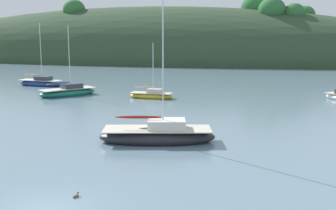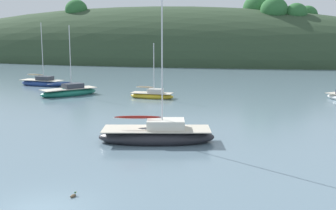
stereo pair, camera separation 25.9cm
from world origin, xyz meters
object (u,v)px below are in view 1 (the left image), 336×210
(sailboat_red_portside, at_px, (158,135))
(duck_lone_right, at_px, (76,196))
(sailboat_orange_cutter, at_px, (68,92))
(sailboat_navy_dinghy, at_px, (151,95))
(sailboat_teal_outer, at_px, (41,83))

(sailboat_red_portside, distance_m, duck_lone_right, 10.39)
(sailboat_red_portside, height_order, sailboat_orange_cutter, sailboat_red_portside)
(sailboat_orange_cutter, relative_size, sailboat_navy_dinghy, 1.32)
(duck_lone_right, bearing_deg, sailboat_red_portside, 85.31)
(sailboat_navy_dinghy, xyz_separation_m, duck_lone_right, (5.38, -29.06, -0.28))
(sailboat_teal_outer, relative_size, sailboat_orange_cutter, 1.06)
(sailboat_navy_dinghy, bearing_deg, sailboat_orange_cutter, -176.68)
(sailboat_teal_outer, xyz_separation_m, duck_lone_right, (23.88, -36.13, -0.36))
(sailboat_red_portside, relative_size, sailboat_teal_outer, 1.09)
(sailboat_red_portside, relative_size, duck_lone_right, 23.05)
(sailboat_red_portside, bearing_deg, sailboat_teal_outer, 133.82)
(sailboat_orange_cutter, bearing_deg, sailboat_navy_dinghy, 3.32)
(sailboat_red_portside, xyz_separation_m, sailboat_teal_outer, (-24.73, 25.78, -0.05))
(sailboat_teal_outer, height_order, sailboat_orange_cutter, sailboat_teal_outer)
(sailboat_red_portside, bearing_deg, sailboat_orange_cutter, 132.10)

